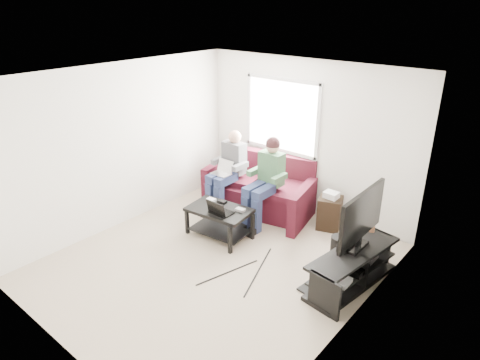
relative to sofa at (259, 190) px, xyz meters
name	(u,v)px	position (x,y,z in m)	size (l,w,h in m)	color
floor	(217,262)	(0.59, -1.75, -0.34)	(4.50, 4.50, 0.00)	#C4AE99
ceiling	(212,77)	(0.59, -1.75, 2.26)	(4.50, 4.50, 0.00)	white
wall_back	(306,138)	(0.59, 0.50, 0.96)	(4.50, 4.50, 0.00)	white
wall_front	(50,249)	(0.59, -4.00, 0.96)	(4.50, 4.50, 0.00)	white
wall_left	(122,146)	(-1.41, -1.75, 0.96)	(4.50, 4.50, 0.00)	white
wall_right	(356,226)	(2.59, -1.75, 0.96)	(4.50, 4.50, 0.00)	white
window	(282,116)	(0.09, 0.48, 1.26)	(1.48, 0.04, 1.28)	white
sofa	(259,190)	(0.00, 0.00, 0.00)	(2.21, 1.29, 0.94)	#3F0F19
person_left	(228,168)	(-0.40, -0.38, 0.43)	(0.40, 0.70, 1.40)	navy
person_right	(266,176)	(0.40, -0.36, 0.49)	(0.40, 0.71, 1.44)	navy
laptop_silver	(222,171)	(-0.40, -0.53, 0.42)	(0.32, 0.22, 0.24)	silver
coffee_table	(219,216)	(0.14, -1.19, 0.01)	(1.03, 0.70, 0.48)	black
laptop_black	(221,206)	(0.26, -1.27, 0.26)	(0.34, 0.24, 0.24)	black
controller_a	(211,200)	(-0.14, -1.07, 0.16)	(0.14, 0.09, 0.04)	silver
controller_b	(222,202)	(0.04, -1.01, 0.16)	(0.14, 0.09, 0.04)	black
controller_c	(240,210)	(0.44, -1.04, 0.16)	(0.14, 0.09, 0.04)	gray
tv_stand	(352,270)	(2.29, -0.99, -0.12)	(0.65, 1.54, 0.49)	black
tv	(362,217)	(2.28, -0.89, 0.61)	(0.12, 1.10, 0.81)	black
soundbar	(350,242)	(2.17, -0.89, 0.20)	(0.12, 0.50, 0.10)	black
drink_cup	(372,228)	(2.24, -0.36, 0.21)	(0.08, 0.08, 0.12)	#A56947
console_white	(338,280)	(2.29, -1.39, -0.05)	(0.30, 0.22, 0.06)	silver
console_grey	(363,255)	(2.29, -0.69, -0.04)	(0.34, 0.26, 0.08)	gray
console_black	(351,267)	(2.29, -1.04, -0.05)	(0.38, 0.30, 0.07)	black
subwoofer	(338,253)	(1.98, -0.80, -0.09)	(0.22, 0.22, 0.50)	black
keyboard_floor	(312,284)	(1.91, -1.35, -0.33)	(0.15, 0.44, 0.02)	black
end_table	(330,212)	(1.32, 0.15, -0.06)	(0.36, 0.36, 0.64)	black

